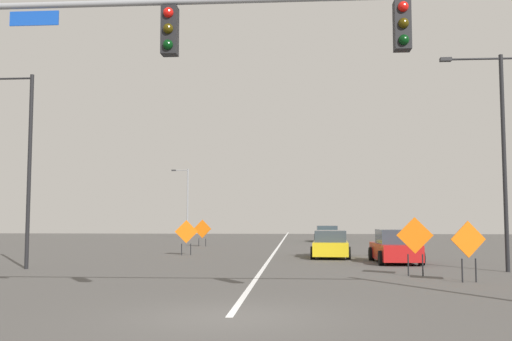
# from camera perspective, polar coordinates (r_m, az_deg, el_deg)

# --- Properties ---
(ground) EXTENTS (131.83, 131.83, 0.00)m
(ground) POSITION_cam_1_polar(r_m,az_deg,el_deg) (12.48, -2.62, -13.98)
(ground) COLOR #4C4947
(road_centre_stripe) EXTENTS (0.16, 73.24, 0.01)m
(road_centre_stripe) POSITION_cam_1_polar(r_m,az_deg,el_deg) (48.92, 2.41, -7.01)
(road_centre_stripe) COLOR white
(road_centre_stripe) RESTS_ON ground
(traffic_signal_assembly) EXTENTS (14.85, 0.44, 7.18)m
(traffic_signal_assembly) POSITION_cam_1_polar(r_m,az_deg,el_deg) (12.86, 13.46, 10.95)
(traffic_signal_assembly) COLOR gray
(traffic_signal_assembly) RESTS_ON ground
(street_lamp_mid_left) EXTENTS (1.81, 0.24, 7.23)m
(street_lamp_mid_left) POSITION_cam_1_polar(r_m,az_deg,el_deg) (62.45, -6.74, -2.78)
(street_lamp_mid_left) COLOR gray
(street_lamp_mid_left) RESTS_ON ground
(street_lamp_far_right) EXTENTS (4.67, 0.24, 8.41)m
(street_lamp_far_right) POSITION_cam_1_polar(r_m,az_deg,el_deg) (24.78, 22.76, 2.73)
(street_lamp_far_right) COLOR black
(street_lamp_far_right) RESTS_ON ground
(street_lamp_mid_right) EXTENTS (2.46, 0.24, 7.94)m
(street_lamp_mid_right) POSITION_cam_1_polar(r_m,az_deg,el_deg) (25.89, -21.40, 1.04)
(street_lamp_mid_right) COLOR black
(street_lamp_mid_right) RESTS_ON ground
(construction_sign_left_shoulder) EXTENTS (1.34, 0.26, 1.94)m
(construction_sign_left_shoulder) POSITION_cam_1_polar(r_m,az_deg,el_deg) (43.30, -5.20, -5.72)
(construction_sign_left_shoulder) COLOR orange
(construction_sign_left_shoulder) RESTS_ON ground
(construction_sign_right_lane) EXTENTS (1.16, 0.26, 1.95)m
(construction_sign_right_lane) POSITION_cam_1_polar(r_m,az_deg,el_deg) (20.16, 19.79, -6.60)
(construction_sign_right_lane) COLOR orange
(construction_sign_right_lane) RESTS_ON ground
(construction_sign_median_far) EXTENTS (1.29, 0.09, 2.07)m
(construction_sign_median_far) POSITION_cam_1_polar(r_m,az_deg,el_deg) (21.77, 15.08, -6.34)
(construction_sign_median_far) COLOR orange
(construction_sign_median_far) RESTS_ON ground
(construction_sign_median_near) EXTENTS (1.26, 0.30, 1.93)m
(construction_sign_median_near) POSITION_cam_1_polar(r_m,az_deg,el_deg) (33.10, -6.74, -6.03)
(construction_sign_median_near) COLOR orange
(construction_sign_median_near) RESTS_ON ground
(car_yellow_far) EXTENTS (2.18, 4.58, 1.40)m
(car_yellow_far) POSITION_cam_1_polar(r_m,az_deg,el_deg) (31.20, 7.20, -7.10)
(car_yellow_far) COLOR gold
(car_yellow_far) RESTS_ON ground
(car_red_mid) EXTENTS (2.00, 4.31, 1.52)m
(car_red_mid) POSITION_cam_1_polar(r_m,az_deg,el_deg) (27.92, 13.26, -7.26)
(car_red_mid) COLOR red
(car_red_mid) RESTS_ON ground
(car_green_distant) EXTENTS (2.17, 4.48, 1.40)m
(car_green_distant) POSITION_cam_1_polar(r_m,az_deg,el_deg) (52.26, 6.84, -6.09)
(car_green_distant) COLOR #196B38
(car_green_distant) RESTS_ON ground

